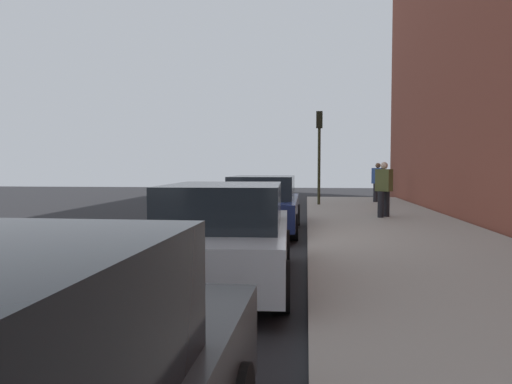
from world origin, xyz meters
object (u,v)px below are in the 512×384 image
(parked_car_navy, at_px, (263,204))
(pedestrian_olive_coat, at_px, (384,188))
(traffic_light_pole, at_px, (319,141))
(pedestrian_blue_coat, at_px, (378,181))
(parked_car_silver, at_px, (226,234))

(parked_car_navy, relative_size, pedestrian_olive_coat, 2.69)
(parked_car_navy, xyz_separation_m, pedestrian_olive_coat, (2.87, -3.59, 0.33))
(pedestrian_olive_coat, bearing_deg, traffic_light_pole, 21.24)
(pedestrian_blue_coat, bearing_deg, traffic_light_pole, 123.68)
(pedestrian_blue_coat, bearing_deg, parked_car_navy, 155.62)
(parked_car_silver, height_order, pedestrian_blue_coat, pedestrian_blue_coat)
(pedestrian_blue_coat, relative_size, pedestrian_olive_coat, 1.01)
(parked_car_navy, bearing_deg, traffic_light_pole, -11.99)
(pedestrian_blue_coat, bearing_deg, parked_car_silver, 164.05)
(parked_car_navy, height_order, pedestrian_olive_coat, pedestrian_olive_coat)
(pedestrian_blue_coat, xyz_separation_m, traffic_light_pole, (-1.80, 2.70, 1.74))
(pedestrian_blue_coat, height_order, pedestrian_olive_coat, pedestrian_blue_coat)
(pedestrian_blue_coat, xyz_separation_m, pedestrian_olive_coat, (-6.77, 0.77, -0.01))
(pedestrian_blue_coat, distance_m, pedestrian_olive_coat, 6.81)
(parked_car_navy, xyz_separation_m, pedestrian_blue_coat, (9.64, -4.37, 0.33))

